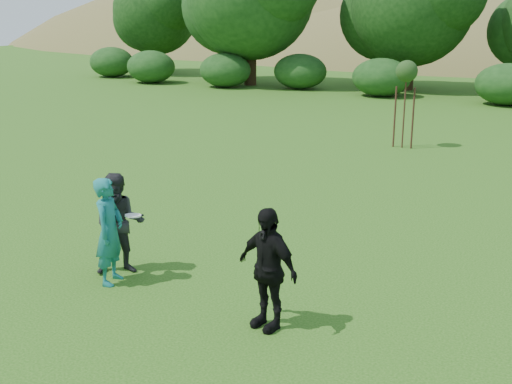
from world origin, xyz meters
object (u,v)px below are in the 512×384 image
at_px(player_teal, 109,231).
at_px(sapling, 407,74).
at_px(player_grey, 119,224).
at_px(player_black, 267,268).

height_order(player_teal, sapling, sapling).
xyz_separation_m(player_grey, player_black, (3.12, -0.58, 0.01)).
distance_m(player_grey, sapling, 12.77).
height_order(player_grey, sapling, sapling).
relative_size(player_teal, sapling, 0.64).
bearing_deg(player_black, player_grey, -174.16).
bearing_deg(sapling, player_grey, -96.75).
xyz_separation_m(player_grey, sapling, (1.49, 12.59, 1.53)).
height_order(player_teal, player_grey, player_teal).
bearing_deg(player_teal, sapling, -20.82).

